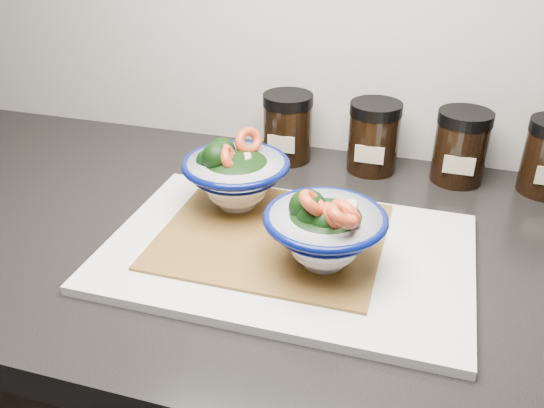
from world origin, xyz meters
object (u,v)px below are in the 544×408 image
(bowl_left, at_px, (235,175))
(spice_jar_a, at_px, (288,127))
(bowl_right, at_px, (324,230))
(cutting_board, at_px, (287,252))
(spice_jar_b, at_px, (374,137))
(spice_jar_c, at_px, (461,147))

(bowl_left, bearing_deg, spice_jar_a, 84.39)
(bowl_right, bearing_deg, cutting_board, 154.54)
(bowl_right, distance_m, spice_jar_b, 0.30)
(spice_jar_a, distance_m, spice_jar_c, 0.27)
(bowl_left, bearing_deg, cutting_board, -39.47)
(cutting_board, height_order, bowl_right, bowl_right)
(bowl_left, bearing_deg, spice_jar_b, 51.07)
(bowl_left, xyz_separation_m, spice_jar_a, (0.02, 0.20, -0.00))
(spice_jar_c, bearing_deg, spice_jar_b, 180.00)
(bowl_left, bearing_deg, spice_jar_c, 34.15)
(bowl_left, distance_m, bowl_right, 0.18)
(bowl_left, height_order, spice_jar_a, bowl_left)
(bowl_left, xyz_separation_m, bowl_right, (0.15, -0.10, 0.00))
(cutting_board, xyz_separation_m, spice_jar_b, (0.06, 0.28, 0.05))
(cutting_board, height_order, spice_jar_c, spice_jar_c)
(cutting_board, bearing_deg, bowl_left, 140.53)
(bowl_right, relative_size, spice_jar_c, 1.28)
(spice_jar_b, bearing_deg, cutting_board, -102.95)
(spice_jar_b, height_order, spice_jar_c, same)
(bowl_left, height_order, bowl_right, bowl_right)
(spice_jar_c, bearing_deg, cutting_board, -125.23)
(cutting_board, relative_size, spice_jar_b, 3.98)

